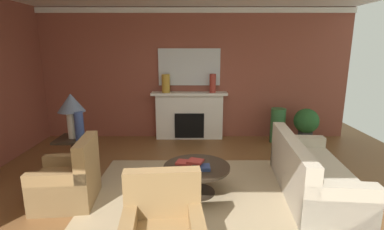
% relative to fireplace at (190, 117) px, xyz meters
% --- Properties ---
extents(ground_plane, '(9.13, 9.13, 0.00)m').
position_rel_fireplace_xyz_m(ground_plane, '(0.00, -2.83, -0.54)').
color(ground_plane, brown).
extents(wall_fireplace, '(7.62, 0.12, 3.09)m').
position_rel_fireplace_xyz_m(wall_fireplace, '(0.00, 0.21, 1.00)').
color(wall_fireplace, brown).
rests_on(wall_fireplace, ground_plane).
extents(crown_moulding, '(7.62, 0.08, 0.12)m').
position_rel_fireplace_xyz_m(crown_moulding, '(0.00, 0.13, 2.47)').
color(crown_moulding, white).
extents(area_rug, '(3.26, 2.61, 0.01)m').
position_rel_fireplace_xyz_m(area_rug, '(0.14, -2.79, -0.54)').
color(area_rug, tan).
rests_on(area_rug, ground_plane).
extents(fireplace, '(1.80, 0.35, 1.14)m').
position_rel_fireplace_xyz_m(fireplace, '(0.00, 0.00, 0.00)').
color(fireplace, white).
rests_on(fireplace, ground_plane).
extents(mantel_mirror, '(1.47, 0.04, 0.87)m').
position_rel_fireplace_xyz_m(mantel_mirror, '(0.00, 0.12, 1.18)').
color(mantel_mirror, silver).
extents(sofa, '(1.08, 2.17, 0.85)m').
position_rel_fireplace_xyz_m(sofa, '(1.86, -2.79, -0.24)').
color(sofa, beige).
rests_on(sofa, ground_plane).
extents(armchair_near_window, '(0.87, 0.87, 0.95)m').
position_rel_fireplace_xyz_m(armchair_near_window, '(-1.69, -3.05, -0.24)').
color(armchair_near_window, '#9E7A4C').
rests_on(armchair_near_window, ground_plane).
extents(coffee_table, '(1.00, 1.00, 0.45)m').
position_rel_fireplace_xyz_m(coffee_table, '(0.14, -2.79, -0.21)').
color(coffee_table, '#2D2319').
rests_on(coffee_table, ground_plane).
extents(side_table, '(0.56, 0.56, 0.70)m').
position_rel_fireplace_xyz_m(side_table, '(-1.92, -2.18, -0.14)').
color(side_table, '#2D2319').
rests_on(side_table, ground_plane).
extents(table_lamp, '(0.44, 0.44, 0.75)m').
position_rel_fireplace_xyz_m(table_lamp, '(-1.92, -2.18, 0.68)').
color(table_lamp, beige).
rests_on(table_lamp, side_table).
extents(vase_on_side_table, '(0.14, 0.14, 0.48)m').
position_rel_fireplace_xyz_m(vase_on_side_table, '(-1.77, -2.30, 0.40)').
color(vase_on_side_table, navy).
rests_on(vase_on_side_table, side_table).
extents(vase_tall_corner, '(0.34, 0.34, 0.81)m').
position_rel_fireplace_xyz_m(vase_tall_corner, '(2.07, -0.30, -0.14)').
color(vase_tall_corner, '#33703D').
rests_on(vase_tall_corner, ground_plane).
extents(vase_mantel_left, '(0.19, 0.19, 0.43)m').
position_rel_fireplace_xyz_m(vase_mantel_left, '(-0.55, -0.05, 0.81)').
color(vase_mantel_left, '#B7892D').
rests_on(vase_mantel_left, fireplace).
extents(vase_mantel_right, '(0.15, 0.15, 0.43)m').
position_rel_fireplace_xyz_m(vase_mantel_right, '(0.55, -0.05, 0.82)').
color(vase_mantel_right, '#9E3328').
rests_on(vase_mantel_right, fireplace).
extents(book_red_cover, '(0.23, 0.20, 0.05)m').
position_rel_fireplace_xyz_m(book_red_cover, '(0.22, -2.92, -0.07)').
color(book_red_cover, navy).
rests_on(book_red_cover, coffee_table).
extents(book_art_folio, '(0.29, 0.25, 0.03)m').
position_rel_fireplace_xyz_m(book_art_folio, '(-0.04, -2.83, -0.02)').
color(book_art_folio, maroon).
rests_on(book_art_folio, coffee_table).
extents(book_small_novel, '(0.27, 0.26, 0.04)m').
position_rel_fireplace_xyz_m(book_small_novel, '(0.11, -2.87, 0.01)').
color(book_small_novel, maroon).
rests_on(book_small_novel, coffee_table).
extents(potted_plant, '(0.56, 0.56, 0.83)m').
position_rel_fireplace_xyz_m(potted_plant, '(2.67, -0.45, -0.05)').
color(potted_plant, '#333333').
rests_on(potted_plant, ground_plane).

